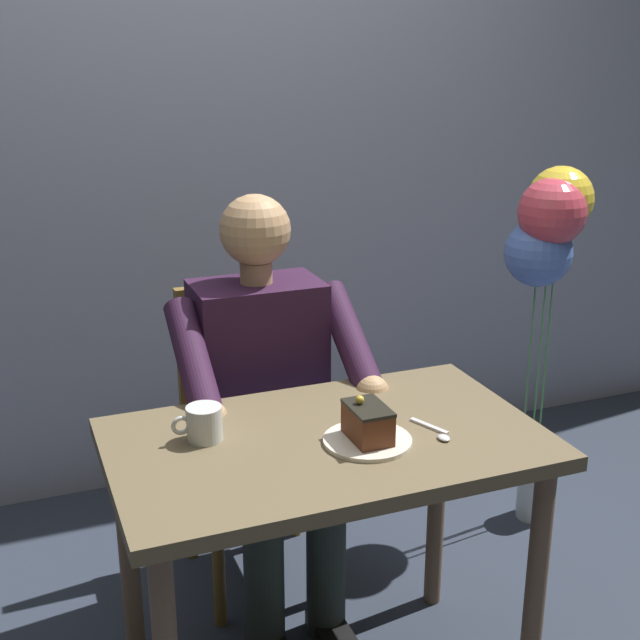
% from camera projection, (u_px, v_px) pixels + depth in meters
% --- Properties ---
extents(cafe_rear_panel, '(6.40, 0.12, 3.00)m').
position_uv_depth(cafe_rear_panel, '(182.00, 71.00, 2.89)').
color(cafe_rear_panel, '#979CB5').
rests_on(cafe_rear_panel, ground).
extents(dining_table, '(1.00, 0.60, 0.73)m').
position_uv_depth(dining_table, '(327.00, 478.00, 1.98)').
color(dining_table, brown).
rests_on(dining_table, ground).
extents(chair, '(0.42, 0.42, 0.90)m').
position_uv_depth(chair, '(251.00, 421.00, 2.57)').
color(chair, brown).
rests_on(chair, ground).
extents(seated_person, '(0.53, 0.58, 1.21)m').
position_uv_depth(seated_person, '(268.00, 403.00, 2.37)').
color(seated_person, '#311733').
rests_on(seated_person, ground).
extents(dessert_plate, '(0.20, 0.20, 0.01)m').
position_uv_depth(dessert_plate, '(367.00, 441.00, 1.92)').
color(dessert_plate, silver).
rests_on(dessert_plate, dining_table).
extents(cake_slice, '(0.08, 0.13, 0.10)m').
position_uv_depth(cake_slice, '(368.00, 422.00, 1.90)').
color(cake_slice, '#5D2D18').
rests_on(cake_slice, dessert_plate).
extents(coffee_cup, '(0.12, 0.08, 0.08)m').
position_uv_depth(coffee_cup, '(203.00, 423.00, 1.92)').
color(coffee_cup, silver).
rests_on(coffee_cup, dining_table).
extents(dessert_spoon, '(0.05, 0.14, 0.01)m').
position_uv_depth(dessert_spoon, '(437.00, 432.00, 1.96)').
color(dessert_spoon, silver).
rests_on(dessert_spoon, dining_table).
extents(balloon_display, '(0.28, 0.25, 1.23)m').
position_uv_depth(balloon_display, '(548.00, 251.00, 2.70)').
color(balloon_display, '#B2C1C6').
rests_on(balloon_display, ground).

